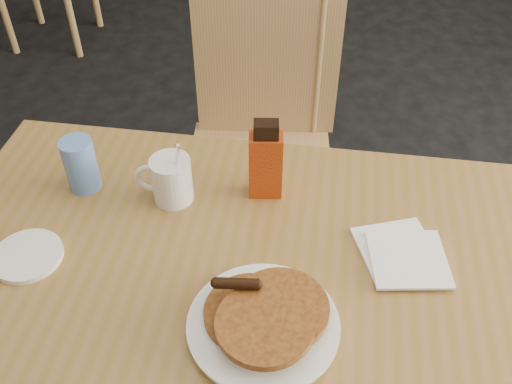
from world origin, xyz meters
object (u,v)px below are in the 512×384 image
Objects in this scene: chair_main_far at (263,123)px; pancake_plate at (264,321)px; coffee_mug at (170,179)px; main_table at (235,287)px; syrup_bottle at (266,162)px; blue_tumbler at (81,165)px.

chair_main_far reaches higher than pancake_plate.
coffee_mug is at bearing -109.28° from chair_main_far.
syrup_bottle reaches higher than main_table.
blue_tumbler is at bearing 165.38° from coffee_mug.
chair_main_far is at bearing 91.36° from main_table.
chair_main_far is 7.89× the size of blue_tumbler.
chair_main_far reaches higher than main_table.
coffee_mug is 0.20m from blue_tumbler.
chair_main_far is at bearing 95.67° from pancake_plate.
syrup_bottle is (0.04, 0.23, 0.13)m from main_table.
coffee_mug is 0.87× the size of syrup_bottle.
coffee_mug reaches higher than blue_tumbler.
coffee_mug is (-0.14, -0.54, 0.23)m from chair_main_far.
main_table is at bearing -93.12° from chair_main_far.
blue_tumbler is at bearing 177.66° from syrup_bottle.
chair_main_far is 3.65× the size of pancake_plate.
pancake_plate is (0.08, -0.85, 0.21)m from chair_main_far.
chair_main_far reaches higher than blue_tumbler.
syrup_bottle reaches higher than pancake_plate.
coffee_mug reaches higher than pancake_plate.
syrup_bottle is at bearing -88.46° from chair_main_far.
main_table is 0.74m from chair_main_far.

